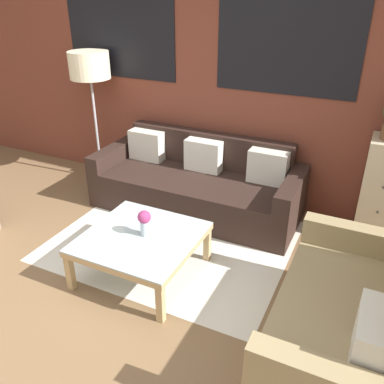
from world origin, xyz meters
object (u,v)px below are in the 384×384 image
object	(u,v)px
couch_dark	(198,185)
coffee_table	(141,241)
settee_vintage	(348,324)
floor_lamp	(90,69)
drawer_cabinet	(382,191)
flower_vase	(144,221)

from	to	relation	value
couch_dark	coffee_table	world-z (taller)	couch_dark
couch_dark	settee_vintage	size ratio (longest dim) A/B	1.46
floor_lamp	drawer_cabinet	distance (m)	3.35
couch_dark	drawer_cabinet	size ratio (longest dim) A/B	2.19
coffee_table	drawer_cabinet	bearing A→B (deg)	40.17
couch_dark	settee_vintage	world-z (taller)	settee_vintage
drawer_cabinet	couch_dark	bearing A→B (deg)	-173.22
drawer_cabinet	settee_vintage	bearing A→B (deg)	-92.36
couch_dark	flower_vase	distance (m)	1.25
coffee_table	flower_vase	xyz separation A→B (m)	(0.03, 0.03, 0.19)
settee_vintage	floor_lamp	world-z (taller)	floor_lamp
settee_vintage	drawer_cabinet	bearing A→B (deg)	87.64
drawer_cabinet	flower_vase	world-z (taller)	drawer_cabinet
coffee_table	settee_vintage	bearing A→B (deg)	-6.82
drawer_cabinet	flower_vase	bearing A→B (deg)	-139.87
settee_vintage	coffee_table	bearing A→B (deg)	173.18
coffee_table	drawer_cabinet	distance (m)	2.28
drawer_cabinet	floor_lamp	bearing A→B (deg)	-178.97
coffee_table	couch_dark	bearing A→B (deg)	92.92
coffee_table	floor_lamp	bearing A→B (deg)	136.72
couch_dark	flower_vase	bearing A→B (deg)	-85.64
floor_lamp	drawer_cabinet	bearing A→B (deg)	1.03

